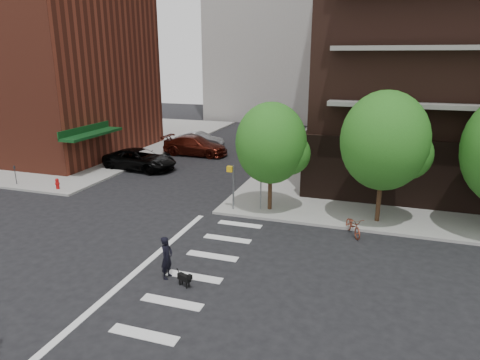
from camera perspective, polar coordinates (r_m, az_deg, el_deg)
ground at (r=19.45m, az=-14.36°, el=-11.06°), size 120.00×120.00×0.00m
sidewalk_nw at (r=51.79m, az=-23.56°, el=5.24°), size 31.00×33.00×0.15m
crosswalk at (r=18.44m, az=-8.41°, el=-12.27°), size 3.85×13.00×0.01m
midrise_nw at (r=45.36m, az=-27.30°, el=16.29°), size 21.40×15.50×20.00m
tree_a at (r=24.05m, az=4.15°, el=4.91°), size 4.00×4.00×5.90m
tree_b at (r=23.26m, az=18.70°, el=4.96°), size 4.50×4.50×6.65m
pedestrian_signal at (r=24.49m, az=-0.11°, el=-0.12°), size 2.18×0.67×2.60m
fire_hydrant at (r=31.12m, az=-23.18°, el=-0.38°), size 0.24×0.24×0.73m
parking_meter at (r=33.41m, az=-27.79°, el=0.84°), size 0.10×0.08×1.32m
parked_car_black at (r=34.93m, az=-13.18°, el=2.68°), size 3.23×6.13×1.65m
parked_car_maroon at (r=39.25m, az=-5.98°, el=4.56°), size 2.53×6.03×1.74m
parked_car_silver at (r=42.42m, az=-5.37°, el=5.32°), size 1.93×4.79×1.55m
scooter at (r=22.47m, az=14.88°, el=-5.91°), size 1.37×1.97×0.98m
dog_walker at (r=17.83m, az=-9.74°, el=-10.14°), size 0.66×0.44×1.79m
dog at (r=17.32m, az=-7.37°, el=-12.80°), size 0.72×0.42×0.60m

